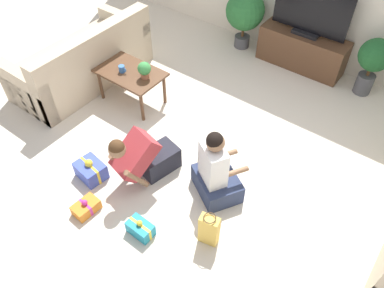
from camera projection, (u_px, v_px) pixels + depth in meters
The scene contains 16 objects.
ground_plane at pixel (214, 159), 4.45m from camera, with size 16.00×16.00×0.00m, color beige.
sofa_left at pixel (83, 62), 5.30m from camera, with size 0.93×1.99×0.87m.
coffee_table at pixel (131, 75), 4.90m from camera, with size 0.87×0.57×0.48m.
tv_console at pixel (302, 51), 5.57m from camera, with size 1.29×0.40×0.54m.
tv at pixel (311, 13), 5.14m from camera, with size 1.10×0.20×0.71m.
potted_plant_back_right at pixel (374, 60), 4.94m from camera, with size 0.44×0.44×0.82m.
potted_plant_back_left at pixel (245, 12), 5.72m from camera, with size 0.60×0.60×0.91m.
person_kneeling at pixel (144, 157), 4.04m from camera, with size 0.47×0.80×0.76m.
person_sitting at pixel (216, 173), 3.89m from camera, with size 0.65×0.62×0.90m.
dog at pixel (207, 156), 4.17m from camera, with size 0.38×0.32×0.34m.
gift_box_a at pixel (140, 228), 3.71m from camera, with size 0.27×0.17×0.20m.
gift_box_b at pixel (86, 207), 3.90m from camera, with size 0.20×0.28×0.18m.
gift_box_c at pixel (91, 170), 4.19m from camera, with size 0.35×0.30×0.27m.
gift_bag_a at pixel (209, 230), 3.57m from camera, with size 0.21×0.15×0.40m.
mug at pixel (122, 69), 4.82m from camera, with size 0.12×0.08×0.09m.
tabletop_plant at pixel (144, 69), 4.68m from camera, with size 0.17×0.17×0.22m.
Camera 1 is at (1.55, -2.50, 3.35)m, focal length 35.00 mm.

